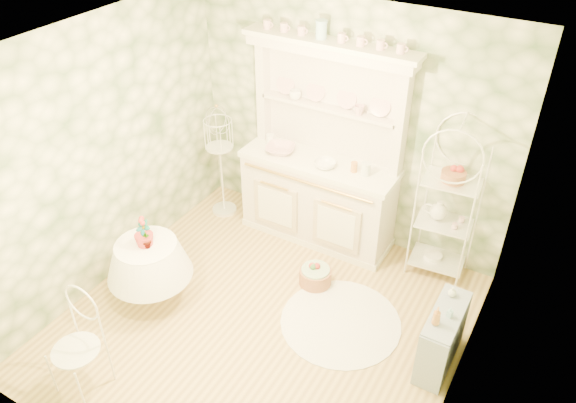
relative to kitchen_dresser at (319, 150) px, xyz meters
The scene contains 22 objects.
floor 1.91m from the kitchen_dresser, 82.50° to the right, with size 3.60×3.60×0.00m, color tan.
ceiling 2.18m from the kitchen_dresser, 82.50° to the right, with size 3.60×3.60×0.00m, color white.
wall_left 2.22m from the kitchen_dresser, 136.47° to the right, with size 3.60×3.60×0.00m, color beige.
wall_right 2.52m from the kitchen_dresser, 37.23° to the right, with size 3.60×3.60×0.00m, color beige.
wall_back 0.40m from the kitchen_dresser, 54.46° to the left, with size 3.60×3.60×0.00m, color beige.
wall_front 3.33m from the kitchen_dresser, 86.55° to the right, with size 3.60×3.60×0.00m, color beige.
kitchen_dresser is the anchor object (origin of this frame).
bakers_rack 1.43m from the kitchen_dresser, ahead, with size 0.59×0.42×1.89m, color white.
side_shelf 2.29m from the kitchen_dresser, 31.33° to the right, with size 0.27×0.73×0.62m, color #93A1B5.
round_table 2.16m from the kitchen_dresser, 117.67° to the right, with size 0.64×0.64×0.70m, color white.
cafe_chair 3.07m from the kitchen_dresser, 104.41° to the right, with size 0.40×0.40×0.89m, color white.
birdcage_stand 1.29m from the kitchen_dresser, behind, with size 0.35×0.35×1.50m, color white.
floor_basket 1.35m from the kitchen_dresser, 63.34° to the right, with size 0.29×0.29×0.19m, color #AB6F4A.
lace_rug 1.82m from the kitchen_dresser, 52.75° to the right, with size 1.18×1.18×0.01m, color white.
bowl_floral 0.47m from the kitchen_dresser, behind, with size 0.32×0.32×0.08m, color white.
bowl_white 0.20m from the kitchen_dresser, 38.58° to the right, with size 0.23×0.23×0.07m, color white.
cup_left 0.62m from the kitchen_dresser, 158.55° to the left, with size 0.13×0.13×0.10m, color white.
cup_right 0.61m from the kitchen_dresser, 23.19° to the left, with size 0.11×0.11×0.10m, color white.
potted_geranium 2.04m from the kitchen_dresser, 116.34° to the right, with size 0.16×0.11×0.30m, color #3F7238.
bottle_amber 2.23m from the kitchen_dresser, 36.04° to the right, with size 0.07×0.07×0.18m, color #B97834.
bottle_blue 2.22m from the kitchen_dresser, 31.91° to the right, with size 0.04×0.04×0.10m, color #98C9DB.
bottle_glass 2.06m from the kitchen_dresser, 26.55° to the right, with size 0.08×0.08×0.10m, color silver.
Camera 1 is at (2.13, -3.19, 4.10)m, focal length 35.00 mm.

